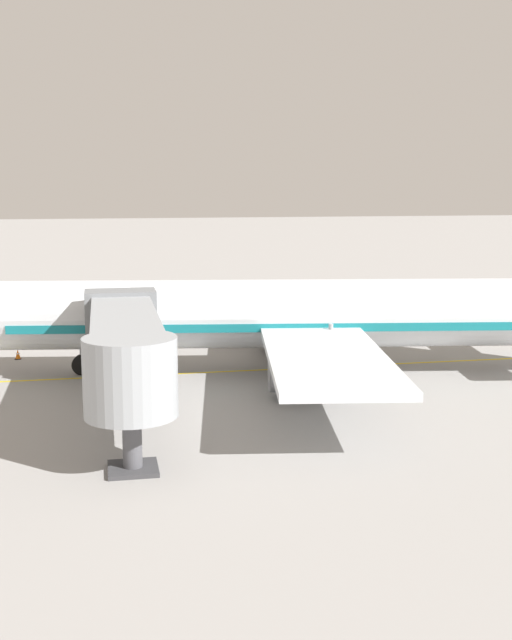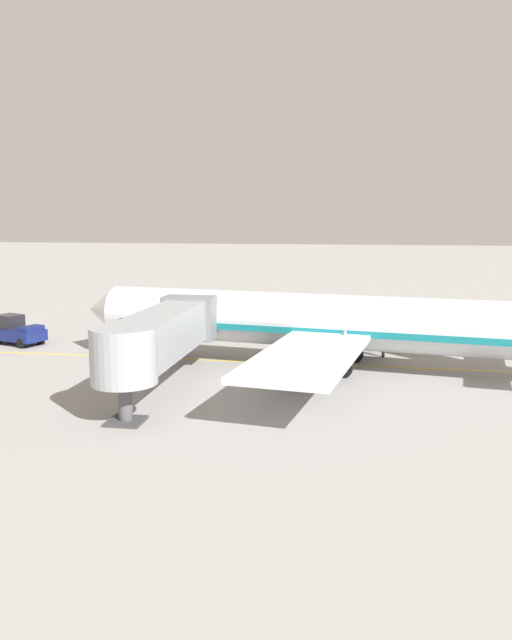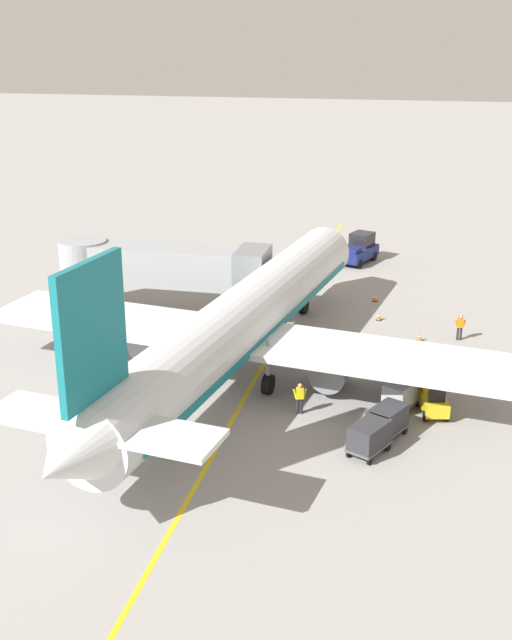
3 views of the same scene
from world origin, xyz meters
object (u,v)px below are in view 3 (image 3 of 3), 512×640
at_px(parked_airliner, 241,323).
at_px(baggage_cart_front, 412,374).
at_px(safety_cone_nose_left, 375,297).
at_px(pushback_tractor, 357,250).
at_px(baggage_cart_tail_end, 369,436).
at_px(jet_bridge, 162,265).
at_px(baggage_cart_third_in_train, 387,419).
at_px(baggage_tug_lead, 392,359).
at_px(ground_crew_wing_walker, 300,397).
at_px(baggage_cart_second_in_train, 402,393).
at_px(safety_cone_nose_right, 420,337).
at_px(ground_crew_loader, 460,326).
at_px(safety_cone_wing_tip, 379,316).
at_px(baggage_tug_trailing, 433,400).

height_order(parked_airliner, baggage_cart_front, parked_airliner).
distance_m(baggage_cart_front, safety_cone_nose_left, 15.37).
relative_size(pushback_tractor, baggage_cart_tail_end, 1.68).
xyz_separation_m(jet_bridge, baggage_cart_third_in_train, (16.49, -14.91, -2.51)).
xyz_separation_m(baggage_tug_lead, ground_crew_wing_walker, (-4.29, -6.69, 0.24)).
bearing_deg(pushback_tractor, baggage_cart_second_in_train, -79.38).
relative_size(baggage_cart_tail_end, safety_cone_nose_right, 4.92).
bearing_deg(parked_airliner, jet_bridge, 130.13).
bearing_deg(baggage_cart_third_in_train, baggage_cart_front, 80.82).
bearing_deg(pushback_tractor, baggage_cart_third_in_train, -81.39).
bearing_deg(baggage_cart_third_in_train, pushback_tractor, 98.61).
height_order(baggage_cart_front, ground_crew_loader, ground_crew_loader).
height_order(ground_crew_wing_walker, ground_crew_loader, same).
distance_m(baggage_tug_lead, baggage_cart_second_in_train, 5.12).
bearing_deg(ground_crew_loader, jet_bridge, 177.88).
distance_m(parked_airliner, safety_cone_wing_tip, 13.45).
height_order(baggage_tug_trailing, baggage_cart_second_in_train, baggage_tug_trailing).
relative_size(baggage_tug_trailing, ground_crew_wing_walker, 1.60).
relative_size(baggage_cart_front, ground_crew_loader, 1.72).
xyz_separation_m(baggage_cart_tail_end, ground_crew_loader, (4.28, 16.04, 0.00)).
bearing_deg(baggage_cart_front, baggage_cart_tail_end, -102.01).
xyz_separation_m(ground_crew_loader, safety_cone_wing_tip, (-5.28, 2.59, -0.66)).
xyz_separation_m(baggage_cart_third_in_train, safety_cone_wing_tip, (-1.69, 16.76, -0.66)).
relative_size(pushback_tractor, safety_cone_wing_tip, 8.29).
xyz_separation_m(baggage_tug_trailing, ground_crew_wing_walker, (-6.68, -1.64, 0.24)).
distance_m(baggage_tug_lead, ground_crew_loader, 7.07).
bearing_deg(safety_cone_wing_tip, baggage_cart_tail_end, -86.95).
relative_size(ground_crew_wing_walker, safety_cone_nose_right, 2.86).
relative_size(baggage_cart_front, baggage_cart_second_in_train, 1.00).
height_order(baggage_tug_lead, baggage_cart_second_in_train, baggage_tug_lead).
bearing_deg(safety_cone_nose_left, baggage_cart_second_in_train, -80.92).
height_order(baggage_tug_trailing, baggage_cart_third_in_train, baggage_tug_trailing).
xyz_separation_m(parked_airliner, safety_cone_nose_right, (9.81, 7.74, -2.90)).
distance_m(pushback_tractor, baggage_cart_third_in_train, 31.42).
bearing_deg(baggage_tug_lead, safety_cone_nose_right, 74.53).
distance_m(jet_bridge, baggage_cart_front, 19.82).
bearing_deg(ground_crew_loader, parked_airliner, -145.15).
relative_size(baggage_cart_third_in_train, ground_crew_loader, 1.72).
xyz_separation_m(jet_bridge, baggage_cart_second_in_train, (17.01, -11.72, -2.51)).
xyz_separation_m(jet_bridge, ground_crew_wing_walker, (11.92, -13.35, -2.50)).
bearing_deg(jet_bridge, ground_crew_wing_walker, -48.23).
height_order(baggage_tug_lead, baggage_cart_front, baggage_tug_lead).
distance_m(baggage_cart_tail_end, safety_cone_wing_tip, 18.67).
distance_m(pushback_tractor, baggage_cart_front, 25.90).
relative_size(jet_bridge, baggage_cart_third_in_train, 5.11).
bearing_deg(baggage_cart_third_in_train, baggage_tug_lead, 91.89).
distance_m(baggage_tug_trailing, baggage_cart_front, 2.86).
bearing_deg(ground_crew_loader, safety_cone_nose_right, -161.99).
bearing_deg(baggage_cart_tail_end, baggage_cart_second_in_train, 76.46).
relative_size(pushback_tractor, ground_crew_wing_walker, 2.89).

